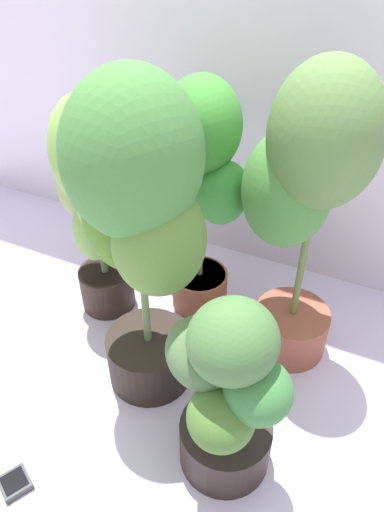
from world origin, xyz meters
name	(u,v)px	position (x,y,z in m)	size (l,w,h in m)	color
ground_plane	(145,398)	(0.00, 0.00, 0.00)	(8.00, 8.00, 0.00)	silver
mylar_back_wall	(255,7)	(0.00, 0.86, 1.00)	(3.20, 0.01, 2.00)	silver
potted_plant_back_right	(305,191)	(0.33, 0.42, 0.64)	(0.49, 0.43, 1.02)	#964D38
potted_plant_front_right	(226,392)	(0.30, -0.09, 0.32)	(0.43, 0.35, 0.61)	#2B211E
potted_plant_center	(139,218)	(-0.03, 0.10, 0.65)	(0.47, 0.48, 1.04)	black
potted_plant_back_left	(94,197)	(-0.34, 0.33, 0.50)	(0.34, 0.34, 0.85)	#2F2219
potted_plant_back_center	(200,177)	(-0.03, 0.48, 0.57)	(0.39, 0.34, 0.90)	brown
hygrometer_box	(15,483)	(-0.19, -0.41, 0.01)	(0.11, 0.11, 0.03)	#333639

